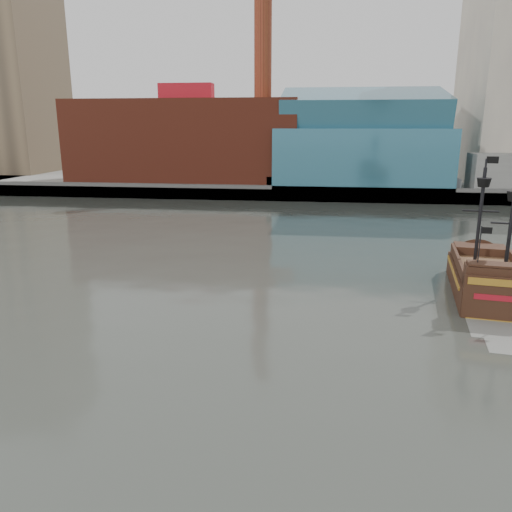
# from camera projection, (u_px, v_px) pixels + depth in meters

# --- Properties ---
(ground) EXTENTS (400.00, 400.00, 0.00)m
(ground) POSITION_uv_depth(u_px,v_px,m) (247.00, 384.00, 24.95)
(ground) COLOR #2C2F29
(ground) RESTS_ON ground
(promenade_far) EXTENTS (220.00, 60.00, 2.00)m
(promenade_far) POSITION_uv_depth(u_px,v_px,m) (307.00, 178.00, 112.90)
(promenade_far) COLOR slate
(promenade_far) RESTS_ON ground
(seawall) EXTENTS (220.00, 1.00, 2.60)m
(seawall) POSITION_uv_depth(u_px,v_px,m) (301.00, 194.00, 84.54)
(seawall) COLOR #4C4C49
(seawall) RESTS_ON ground
(skyline) EXTENTS (149.00, 45.00, 62.00)m
(skyline) POSITION_uv_depth(u_px,v_px,m) (335.00, 63.00, 99.12)
(skyline) COLOR brown
(skyline) RESTS_ON promenade_far
(pirate_ship) EXTENTS (6.53, 15.25, 11.05)m
(pirate_ship) POSITION_uv_depth(u_px,v_px,m) (487.00, 282.00, 37.94)
(pirate_ship) COLOR black
(pirate_ship) RESTS_ON ground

